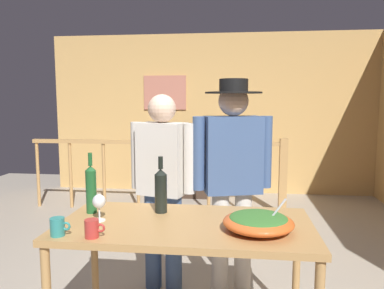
{
  "coord_description": "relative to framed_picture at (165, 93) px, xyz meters",
  "views": [
    {
      "loc": [
        0.41,
        -2.77,
        1.51
      ],
      "look_at": [
        0.12,
        -0.33,
        1.21
      ],
      "focal_mm": 34.71,
      "sensor_mm": 36.0,
      "label": 1
    }
  ],
  "objects": [
    {
      "name": "wine_bottle_green",
      "position": [
        0.24,
        -3.73,
        -0.68
      ],
      "size": [
        0.07,
        0.07,
        0.39
      ],
      "color": "#1E5628",
      "rests_on": "serving_table"
    },
    {
      "name": "stair_railing",
      "position": [
        0.55,
        -1.13,
        -0.99
      ],
      "size": [
        3.47,
        0.1,
        1.01
      ],
      "color": "#B2844C",
      "rests_on": "ground_plane"
    },
    {
      "name": "salad_bowl",
      "position": [
        1.29,
        -3.95,
        -0.79
      ],
      "size": [
        0.39,
        0.39,
        0.2
      ],
      "color": "#DB5B23",
      "rests_on": "serving_table"
    },
    {
      "name": "mug_teal",
      "position": [
        0.22,
        -4.15,
        -0.79
      ],
      "size": [
        0.11,
        0.08,
        0.1
      ],
      "color": "teal",
      "rests_on": "serving_table"
    },
    {
      "name": "serving_table",
      "position": [
        0.87,
        -3.85,
        -0.91
      ],
      "size": [
        1.5,
        0.75,
        0.78
      ],
      "color": "#B2844C",
      "rests_on": "ground_plane"
    },
    {
      "name": "ground_plane",
      "position": [
        0.75,
        -3.19,
        -1.62
      ],
      "size": [
        8.46,
        8.46,
        0.0
      ],
      "primitive_type": "plane",
      "color": "#9E9384"
    },
    {
      "name": "mug_red",
      "position": [
        0.41,
        -4.15,
        -0.79
      ],
      "size": [
        0.11,
        0.07,
        0.1
      ],
      "color": "#B7332D",
      "rests_on": "serving_table"
    },
    {
      "name": "person_standing_right",
      "position": [
        1.14,
        -3.2,
        -0.63
      ],
      "size": [
        0.59,
        0.42,
        1.66
      ],
      "rotation": [
        0.0,
        0.0,
        3.41
      ],
      "color": "beige",
      "rests_on": "ground_plane"
    },
    {
      "name": "flat_screen_tv",
      "position": [
        0.31,
        -0.32,
        -0.85
      ],
      "size": [
        0.49,
        0.12,
        0.39
      ],
      "color": "black",
      "rests_on": "tv_console"
    },
    {
      "name": "back_wall",
      "position": [
        0.75,
        0.06,
        -0.35
      ],
      "size": [
        5.23,
        0.1,
        2.55
      ],
      "primitive_type": "cube",
      "color": "tan",
      "rests_on": "ground_plane"
    },
    {
      "name": "framed_picture",
      "position": [
        0.0,
        0.0,
        0.0
      ],
      "size": [
        0.69,
        0.03,
        0.55
      ],
      "primitive_type": "cube",
      "color": "#B76F5A"
    },
    {
      "name": "wine_glass",
      "position": [
        0.35,
        -3.89,
        -0.73
      ],
      "size": [
        0.08,
        0.08,
        0.16
      ],
      "color": "silver",
      "rests_on": "serving_table"
    },
    {
      "name": "wine_bottle_dark",
      "position": [
        0.68,
        -3.67,
        -0.69
      ],
      "size": [
        0.08,
        0.08,
        0.37
      ],
      "color": "black",
      "rests_on": "serving_table"
    },
    {
      "name": "tv_console",
      "position": [
        0.31,
        -0.29,
        -1.35
      ],
      "size": [
        0.9,
        0.4,
        0.54
      ],
      "primitive_type": "cube",
      "color": "#38281E",
      "rests_on": "ground_plane"
    },
    {
      "name": "person_standing_left",
      "position": [
        0.6,
        -3.2,
        -0.72
      ],
      "size": [
        0.53,
        0.3,
        1.55
      ],
      "rotation": [
        0.0,
        0.0,
        2.88
      ],
      "color": "#3D5684",
      "rests_on": "ground_plane"
    }
  ]
}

